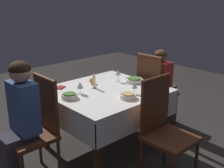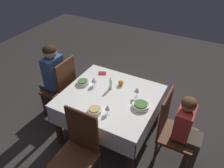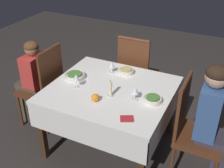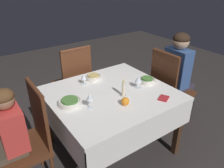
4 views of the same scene
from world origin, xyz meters
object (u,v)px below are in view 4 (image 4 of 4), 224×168
object	(u,v)px
person_child_red	(6,143)
bowl_north	(93,77)
orange_fruit	(125,101)
wine_glass_north	(84,77)
wine_glass_west	(90,98)
dining_table	(111,100)
napkin_red_folded	(164,98)
chair_west	(29,138)
chair_north	(74,80)
chair_east	(169,86)
wine_glass_east	(138,80)
bowl_east	(147,80)
person_adult_denim	(179,73)
bowl_west	(70,102)
candle_centerpiece	(123,90)

from	to	relation	value
person_child_red	bowl_north	bearing A→B (deg)	108.93
bowl_north	orange_fruit	world-z (taller)	orange_fruit
wine_glass_north	wine_glass_west	bearing A→B (deg)	-111.91
dining_table	napkin_red_folded	bearing A→B (deg)	-48.74
chair_west	chair_north	bearing A→B (deg)	134.10
bowl_north	napkin_red_folded	size ratio (longest dim) A/B	1.25
chair_east	chair_west	size ratio (longest dim) A/B	1.00
dining_table	chair_west	distance (m)	0.85
wine_glass_east	napkin_red_folded	bearing A→B (deg)	-80.14
wine_glass_east	bowl_north	xyz separation A→B (m)	(-0.28, 0.44, -0.07)
chair_east	bowl_east	world-z (taller)	chair_east
chair_east	orange_fruit	distance (m)	0.92
person_adult_denim	wine_glass_east	bearing A→B (deg)	93.79
person_child_red	orange_fruit	size ratio (longest dim) A/B	13.93
bowl_west	bowl_north	world-z (taller)	same
person_adult_denim	wine_glass_west	bearing A→B (deg)	94.13
orange_fruit	bowl_west	bearing A→B (deg)	144.35
dining_table	wine_glass_east	size ratio (longest dim) A/B	9.02
person_adult_denim	bowl_north	bearing A→B (deg)	68.27
bowl_west	dining_table	bearing A→B (deg)	-3.86
dining_table	chair_north	world-z (taller)	chair_north
wine_glass_north	napkin_red_folded	xyz separation A→B (m)	(0.48, -0.70, -0.08)
wine_glass_east	napkin_red_folded	world-z (taller)	wine_glass_east
bowl_north	napkin_red_folded	world-z (taller)	bowl_north
chair_west	person_child_red	xyz separation A→B (m)	(-0.18, -0.00, 0.03)
bowl_east	bowl_north	xyz separation A→B (m)	(-0.44, 0.41, 0.00)
wine_glass_north	chair_west	bearing A→B (deg)	-157.02
chair_west	person_adult_denim	size ratio (longest dim) A/B	0.85
dining_table	chair_west	bearing A→B (deg)	179.37
dining_table	wine_glass_east	bearing A→B (deg)	-15.54
dining_table	person_adult_denim	distance (m)	1.01
person_adult_denim	candle_centerpiece	world-z (taller)	person_adult_denim
orange_fruit	bowl_north	bearing A→B (deg)	86.63
person_child_red	napkin_red_folded	xyz separation A→B (m)	(1.36, -0.40, 0.15)
wine_glass_east	orange_fruit	xyz separation A→B (m)	(-0.31, -0.18, -0.06)
wine_glass_north	orange_fruit	world-z (taller)	wine_glass_north
chair_north	wine_glass_north	xyz separation A→B (m)	(-0.10, -0.48, 0.26)
chair_west	person_child_red	world-z (taller)	person_child_red
bowl_east	wine_glass_west	distance (m)	0.77
wine_glass_north	candle_centerpiece	distance (m)	0.48
bowl_west	napkin_red_folded	xyz separation A→B (m)	(0.78, -0.42, -0.02)
chair_west	wine_glass_east	distance (m)	1.17
dining_table	person_child_red	xyz separation A→B (m)	(-1.02, 0.01, -0.05)
chair_east	person_child_red	bearing A→B (deg)	88.69
bowl_west	person_adult_denim	bearing A→B (deg)	-2.49
person_adult_denim	wine_glass_north	size ratio (longest dim) A/B	9.58
bowl_north	wine_glass_north	size ratio (longest dim) A/B	1.37
wine_glass_east	bowl_west	distance (m)	0.74
candle_centerpiece	bowl_west	bearing A→B (deg)	162.52
wine_glass_east	wine_glass_north	world-z (taller)	wine_glass_east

